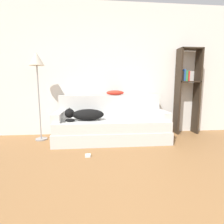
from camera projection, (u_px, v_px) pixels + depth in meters
The scene contains 11 objects.
wall_back at pixel (113, 70), 3.69m from camera, with size 7.95×0.06×2.70m.
couch at pixel (112, 130), 3.31m from camera, with size 2.08×0.83×0.41m.
couch_backrest at pixel (110, 106), 3.59m from camera, with size 2.04×0.15×0.43m.
couch_arm_left at pixel (59, 116), 3.17m from camera, with size 0.15×0.64×0.15m.
couch_arm_right at pixel (162, 115), 3.35m from camera, with size 0.15×0.64×0.15m.
dog at pixel (85, 115), 3.16m from camera, with size 0.70×0.30×0.24m.
laptop at pixel (117, 119), 3.23m from camera, with size 0.36×0.30×0.02m.
throw_pillow at pixel (115, 93), 3.55m from camera, with size 0.36×0.20×0.10m.
bookshelf at pixel (187, 87), 3.71m from camera, with size 0.47×0.26×1.79m.
floor_lamp at pixel (37, 66), 3.16m from camera, with size 0.26×0.26×1.63m.
power_adapter at pixel (88, 155), 2.56m from camera, with size 0.08×0.08×0.03m.
Camera 1 is at (-0.37, -0.95, 1.03)m, focal length 28.00 mm.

